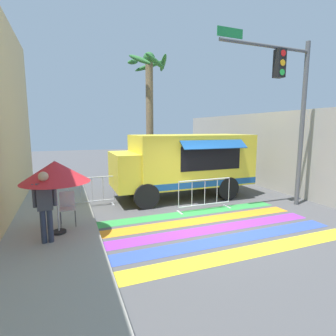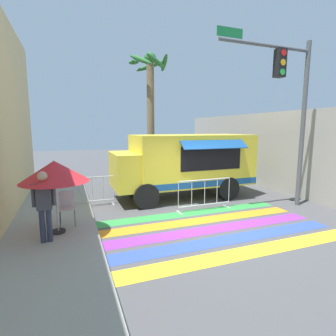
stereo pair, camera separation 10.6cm
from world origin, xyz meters
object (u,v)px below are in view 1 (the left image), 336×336
(patio_umbrella, at_px, (55,172))
(palm_tree, at_px, (149,98))
(vendor_person, at_px, (45,203))
(barricade_side, at_px, (92,192))
(folding_chair, at_px, (67,205))
(food_truck, at_px, (181,162))
(barricade_front, at_px, (205,195))
(traffic_signal_pole, at_px, (289,95))

(patio_umbrella, bearing_deg, palm_tree, 54.69)
(vendor_person, xyz_separation_m, barricade_side, (1.34, 3.08, -0.58))
(folding_chair, distance_m, palm_tree, 8.08)
(food_truck, xyz_separation_m, palm_tree, (-0.20, 3.73, 2.92))
(palm_tree, bearing_deg, vendor_person, -124.61)
(food_truck, height_order, barricade_front, food_truck)
(traffic_signal_pole, bearing_deg, barricade_front, 166.65)
(folding_chair, bearing_deg, traffic_signal_pole, -20.62)
(patio_umbrella, relative_size, folding_chair, 2.01)
(traffic_signal_pole, height_order, folding_chair, traffic_signal_pole)
(food_truck, bearing_deg, barricade_side, -178.99)
(food_truck, distance_m, folding_chair, 4.97)
(traffic_signal_pole, height_order, barricade_front, traffic_signal_pole)
(folding_chair, relative_size, barricade_side, 0.59)
(barricade_front, bearing_deg, vendor_person, -166.37)
(patio_umbrella, xyz_separation_m, barricade_side, (1.09, 2.56, -1.22))
(food_truck, height_order, barricade_side, food_truck)
(palm_tree, bearing_deg, traffic_signal_pole, -63.94)
(palm_tree, bearing_deg, barricade_side, -131.92)
(food_truck, distance_m, barricade_side, 3.73)
(vendor_person, height_order, barricade_front, vendor_person)
(patio_umbrella, distance_m, palm_tree, 8.23)
(barricade_side, xyz_separation_m, palm_tree, (3.40, 3.79, 3.88))
(food_truck, bearing_deg, palm_tree, 93.10)
(folding_chair, bearing_deg, palm_tree, 37.39)
(traffic_signal_pole, bearing_deg, food_truck, 137.96)
(patio_umbrella, height_order, barricade_side, patio_umbrella)
(food_truck, relative_size, vendor_person, 3.28)
(traffic_signal_pole, xyz_separation_m, barricade_side, (-6.51, 2.55, -3.45))
(patio_umbrella, relative_size, barricade_side, 1.19)
(food_truck, xyz_separation_m, vendor_person, (-4.94, -3.14, -0.38))
(food_truck, relative_size, patio_umbrella, 2.97)
(traffic_signal_pole, xyz_separation_m, folding_chair, (-7.36, 0.57, -3.28))
(vendor_person, bearing_deg, palm_tree, 69.80)
(vendor_person, height_order, palm_tree, palm_tree)
(vendor_person, distance_m, palm_tree, 8.98)
(barricade_front, xyz_separation_m, barricade_side, (-3.64, 1.87, -0.01))
(folding_chair, relative_size, barricade_front, 0.47)
(vendor_person, xyz_separation_m, palm_tree, (4.74, 6.87, 3.30))
(traffic_signal_pole, relative_size, patio_umbrella, 3.06)
(barricade_side, bearing_deg, barricade_front, -27.20)
(folding_chair, height_order, palm_tree, palm_tree)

